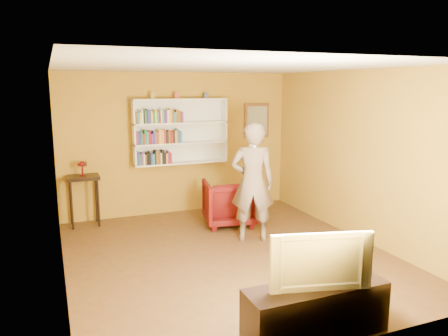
% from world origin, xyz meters
% --- Properties ---
extents(room_shell, '(5.30, 5.80, 2.88)m').
position_xyz_m(room_shell, '(0.00, 0.00, 1.02)').
color(room_shell, '#4A3017').
rests_on(room_shell, ground).
extents(bookshelf, '(1.80, 0.29, 1.23)m').
position_xyz_m(bookshelf, '(0.00, 2.41, 1.59)').
color(bookshelf, white).
rests_on(bookshelf, room_shell).
extents(books_row_lower, '(0.65, 0.19, 0.26)m').
position_xyz_m(books_row_lower, '(-0.54, 2.30, 1.13)').
color(books_row_lower, '#212997').
rests_on(books_row_lower, bookshelf).
extents(books_row_middle, '(0.85, 0.19, 0.26)m').
position_xyz_m(books_row_middle, '(-0.44, 2.30, 1.51)').
color(books_row_middle, maroon).
rests_on(books_row_middle, bookshelf).
extents(books_row_upper, '(0.89, 0.18, 0.26)m').
position_xyz_m(books_row_upper, '(-0.41, 2.30, 1.89)').
color(books_row_upper, brown).
rests_on(books_row_upper, bookshelf).
extents(ornament_left, '(0.08, 0.08, 0.11)m').
position_xyz_m(ornament_left, '(-0.51, 2.35, 2.27)').
color(ornament_left, '#A18B2E').
rests_on(ornament_left, bookshelf).
extents(ornament_centre, '(0.08, 0.08, 0.11)m').
position_xyz_m(ornament_centre, '(-0.07, 2.35, 2.27)').
color(ornament_centre, '#AB3D39').
rests_on(ornament_centre, bookshelf).
extents(ornament_right, '(0.08, 0.08, 0.10)m').
position_xyz_m(ornament_right, '(0.51, 2.35, 2.27)').
color(ornament_right, '#435071').
rests_on(ornament_right, bookshelf).
extents(framed_painting, '(0.55, 0.05, 0.70)m').
position_xyz_m(framed_painting, '(1.65, 2.46, 1.75)').
color(framed_painting, brown).
rests_on(framed_painting, room_shell).
extents(console_table, '(0.55, 0.42, 0.90)m').
position_xyz_m(console_table, '(-1.82, 2.25, 0.75)').
color(console_table, black).
rests_on(console_table, ground).
extents(ruby_lustre, '(0.16, 0.16, 0.26)m').
position_xyz_m(ruby_lustre, '(-1.82, 2.25, 1.09)').
color(ruby_lustre, maroon).
rests_on(ruby_lustre, console_table).
extents(armchair, '(1.02, 1.04, 0.80)m').
position_xyz_m(armchair, '(0.58, 1.35, 0.40)').
color(armchair, '#440408').
rests_on(armchair, ground).
extents(person, '(0.81, 0.68, 1.90)m').
position_xyz_m(person, '(0.61, 0.47, 0.95)').
color(person, '#705F52').
rests_on(person, ground).
extents(game_remote, '(0.04, 0.15, 0.04)m').
position_xyz_m(game_remote, '(0.48, 0.21, 1.57)').
color(game_remote, white).
rests_on(game_remote, person).
extents(tv_cabinet, '(1.46, 0.44, 0.52)m').
position_xyz_m(tv_cabinet, '(0.00, -2.25, 0.26)').
color(tv_cabinet, black).
rests_on(tv_cabinet, ground).
extents(television, '(0.99, 0.37, 0.57)m').
position_xyz_m(television, '(0.00, -2.25, 0.81)').
color(television, black).
rests_on(television, tv_cabinet).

